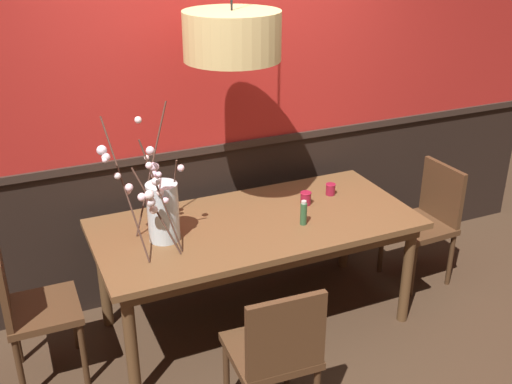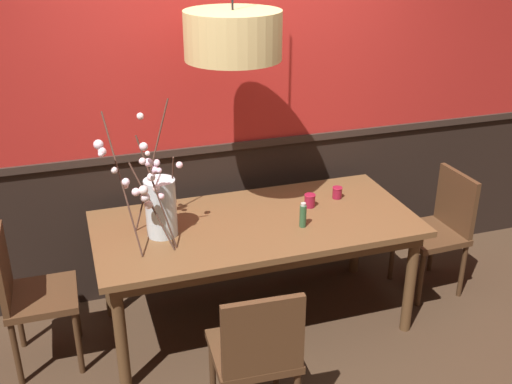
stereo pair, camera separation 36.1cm
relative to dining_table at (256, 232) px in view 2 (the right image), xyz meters
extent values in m
plane|color=#422D1E|center=(0.00, 0.00, -0.69)|extent=(24.00, 24.00, 0.00)
cube|color=black|center=(0.00, 0.66, -0.17)|extent=(5.54, 0.12, 1.04)
cube|color=#31241E|center=(0.00, 0.65, 0.37)|extent=(5.54, 0.14, 0.05)
cube|color=#B2231E|center=(0.00, 0.66, 1.32)|extent=(5.54, 0.12, 1.93)
cube|color=brown|center=(0.00, 0.00, 0.06)|extent=(2.03, 0.95, 0.04)
cube|color=brown|center=(0.00, 0.00, 0.00)|extent=(1.92, 0.84, 0.08)
cylinder|color=brown|center=(-0.92, -0.39, -0.32)|extent=(0.07, 0.07, 0.73)
cylinder|color=brown|center=(0.92, -0.39, -0.32)|extent=(0.07, 0.07, 0.73)
cylinder|color=brown|center=(-0.92, 0.39, -0.32)|extent=(0.07, 0.07, 0.73)
cylinder|color=brown|center=(0.92, 0.39, -0.32)|extent=(0.07, 0.07, 0.73)
cube|color=#4C301C|center=(-1.33, 0.03, -0.23)|extent=(0.41, 0.43, 0.04)
cube|color=#4C301C|center=(-1.52, 0.03, 0.00)|extent=(0.04, 0.41, 0.42)
cylinder|color=#412917|center=(-1.16, 0.21, -0.47)|extent=(0.04, 0.04, 0.44)
cylinder|color=#412917|center=(-1.16, -0.16, -0.47)|extent=(0.04, 0.04, 0.44)
cylinder|color=#412917|center=(-1.50, 0.22, -0.47)|extent=(0.04, 0.04, 0.44)
cylinder|color=#412917|center=(-1.51, -0.15, -0.47)|extent=(0.04, 0.04, 0.44)
cube|color=#4C301C|center=(1.32, 0.02, -0.25)|extent=(0.43, 0.45, 0.04)
cube|color=#4C301C|center=(1.51, 0.03, -0.01)|extent=(0.05, 0.41, 0.43)
cylinder|color=#412917|center=(1.15, -0.17, -0.48)|extent=(0.04, 0.04, 0.42)
cylinder|color=#412917|center=(1.14, 0.20, -0.48)|extent=(0.04, 0.04, 0.42)
cylinder|color=#412917|center=(1.50, -0.16, -0.48)|extent=(0.04, 0.04, 0.42)
cylinder|color=#412917|center=(1.49, 0.21, -0.48)|extent=(0.04, 0.04, 0.42)
cube|color=#4C301C|center=(-0.28, -0.82, -0.24)|extent=(0.46, 0.46, 0.04)
cube|color=#4C301C|center=(-0.30, -1.02, 0.00)|extent=(0.41, 0.06, 0.43)
cylinder|color=#412917|center=(-0.46, -0.63, -0.47)|extent=(0.04, 0.04, 0.43)
cylinder|color=#412917|center=(-0.09, -0.65, -0.47)|extent=(0.04, 0.04, 0.43)
cube|color=#4C301C|center=(0.29, 0.82, -0.23)|extent=(0.48, 0.47, 0.04)
cube|color=#4C301C|center=(0.27, 1.01, 0.03)|extent=(0.42, 0.08, 0.48)
cylinder|color=#412917|center=(0.50, 0.66, -0.47)|extent=(0.04, 0.04, 0.44)
cylinder|color=#412917|center=(0.12, 0.62, -0.47)|extent=(0.04, 0.04, 0.44)
cylinder|color=#412917|center=(0.46, 1.02, -0.47)|extent=(0.04, 0.04, 0.44)
cylinder|color=#412917|center=(0.08, 0.98, -0.47)|extent=(0.04, 0.04, 0.44)
cube|color=#4C301C|center=(-0.30, 0.84, -0.22)|extent=(0.49, 0.47, 0.04)
cube|color=#4C301C|center=(-0.29, 1.03, 0.04)|extent=(0.43, 0.07, 0.48)
cylinder|color=#412917|center=(-0.12, 0.63, -0.47)|extent=(0.04, 0.04, 0.45)
cylinder|color=#412917|center=(-0.52, 0.67, -0.47)|extent=(0.04, 0.04, 0.45)
cylinder|color=#412917|center=(-0.09, 1.00, -0.47)|extent=(0.04, 0.04, 0.45)
cylinder|color=#412917|center=(-0.48, 1.04, -0.47)|extent=(0.04, 0.04, 0.45)
cylinder|color=silver|center=(-0.59, 0.01, 0.26)|extent=(0.19, 0.19, 0.36)
cylinder|color=silver|center=(-0.59, 0.01, 0.12)|extent=(0.16, 0.16, 0.08)
cylinder|color=#472D23|center=(-0.66, -0.10, 0.33)|extent=(0.21, 0.22, 0.49)
sphere|color=#FFD1DD|center=(-0.75, -0.16, 0.46)|extent=(0.05, 0.05, 0.05)
sphere|color=silver|center=(-0.71, -0.16, 0.46)|extent=(0.05, 0.05, 0.05)
sphere|color=white|center=(-0.70, -0.15, 0.42)|extent=(0.05, 0.05, 0.05)
sphere|color=#FFDBD6|center=(-0.68, -0.13, 0.35)|extent=(0.05, 0.05, 0.05)
cylinder|color=#472D23|center=(-0.81, -0.02, 0.46)|extent=(0.13, 0.41, 0.75)
sphere|color=white|center=(-0.91, -0.07, 0.67)|extent=(0.03, 0.03, 0.03)
sphere|color=silver|center=(-0.91, -0.04, 0.71)|extent=(0.05, 0.05, 0.05)
sphere|color=#F6CFD7|center=(-0.90, -0.06, 0.68)|extent=(0.05, 0.05, 0.05)
sphere|color=silver|center=(-0.84, -0.03, 0.55)|extent=(0.04, 0.04, 0.04)
sphere|color=white|center=(-0.79, -0.04, 0.47)|extent=(0.05, 0.05, 0.05)
sphere|color=white|center=(-0.79, 0.00, 0.43)|extent=(0.03, 0.03, 0.03)
cylinder|color=#472D23|center=(-0.51, 0.06, 0.34)|extent=(0.01, 0.23, 0.51)
sphere|color=#F6C6E6|center=(-0.52, 0.07, 0.37)|extent=(0.05, 0.05, 0.05)
sphere|color=#F5CDDD|center=(-0.54, 0.06, 0.32)|extent=(0.04, 0.04, 0.04)
sphere|color=#FFCBD6|center=(-0.46, 0.03, 0.51)|extent=(0.04, 0.04, 0.04)
cylinder|color=#472D23|center=(-0.61, 0.17, 0.47)|extent=(0.28, 0.13, 0.78)
sphere|color=silver|center=(-0.57, 0.18, 0.48)|extent=(0.04, 0.04, 0.04)
sphere|color=#FFDAD9|center=(-0.64, 0.25, 0.76)|extent=(0.04, 0.04, 0.04)
sphere|color=#FFD6D0|center=(-0.62, 0.18, 0.55)|extent=(0.03, 0.03, 0.03)
sphere|color=#F6CAE5|center=(-0.59, 0.18, 0.44)|extent=(0.05, 0.05, 0.05)
sphere|color=#F3CEE4|center=(-0.57, 0.14, 0.44)|extent=(0.03, 0.03, 0.03)
cylinder|color=#472D23|center=(-0.63, -0.10, 0.41)|extent=(0.18, 0.16, 0.66)
sphere|color=#F2C9E3|center=(-0.66, -0.13, 0.61)|extent=(0.05, 0.05, 0.05)
sphere|color=#FED6CF|center=(-0.62, -0.08, 0.43)|extent=(0.04, 0.04, 0.04)
sphere|color=silver|center=(-0.65, -0.10, 0.51)|extent=(0.05, 0.05, 0.05)
sphere|color=silver|center=(-0.69, -0.19, 0.73)|extent=(0.05, 0.05, 0.05)
sphere|color=#FFD3DD|center=(-0.70, -0.19, 0.65)|extent=(0.04, 0.04, 0.04)
sphere|color=#F9C7DA|center=(-0.60, -0.10, 0.39)|extent=(0.04, 0.04, 0.04)
cylinder|color=maroon|center=(0.63, 0.16, 0.12)|extent=(0.06, 0.06, 0.08)
torus|color=#A81B37|center=(0.63, 0.16, 0.16)|extent=(0.07, 0.07, 0.01)
cylinder|color=silver|center=(0.63, 0.16, 0.11)|extent=(0.05, 0.05, 0.04)
cylinder|color=maroon|center=(0.40, 0.09, 0.12)|extent=(0.07, 0.07, 0.09)
torus|color=#A81B37|center=(0.40, 0.09, 0.16)|extent=(0.08, 0.08, 0.01)
cylinder|color=silver|center=(0.40, 0.09, 0.11)|extent=(0.05, 0.05, 0.04)
cylinder|color=#2D5633|center=(0.25, -0.16, 0.15)|extent=(0.04, 0.04, 0.14)
cylinder|color=beige|center=(0.25, -0.16, 0.23)|extent=(0.03, 0.03, 0.02)
cylinder|color=tan|center=(-0.11, 0.09, 1.23)|extent=(0.56, 0.56, 0.27)
sphere|color=#F9EAB7|center=(-0.11, 0.09, 1.19)|extent=(0.14, 0.14, 0.14)
camera|label=1|loc=(-1.40, -3.15, 1.85)|focal=43.04mm
camera|label=2|loc=(-1.07, -3.28, 1.85)|focal=43.04mm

